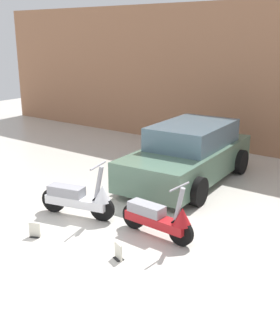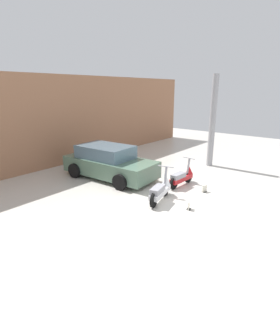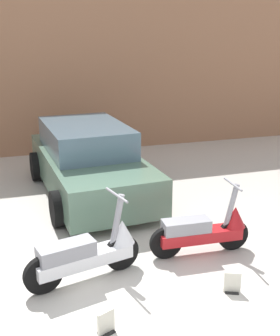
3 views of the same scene
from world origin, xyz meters
TOP-DOWN VIEW (x-y plane):
  - ground_plane at (0.00, 0.00)m, footprint 28.00×28.00m
  - wall_back at (0.00, 7.09)m, footprint 19.60×0.12m
  - scooter_front_left at (-0.46, 0.96)m, footprint 1.50×0.66m
  - scooter_front_right at (1.20, 1.13)m, footprint 1.45×0.52m
  - car_rear_left at (0.10, 3.95)m, footprint 2.09×4.00m
  - placard_near_left_scooter at (-0.49, -0.10)m, footprint 0.20×0.17m
  - placard_near_right_scooter at (1.11, 0.16)m, footprint 0.20×0.17m

SIDE VIEW (x-z plane):
  - ground_plane at x=0.00m, z-range 0.00..0.00m
  - placard_near_left_scooter at x=-0.49m, z-range -0.02..0.24m
  - placard_near_right_scooter at x=1.11m, z-range -0.02..0.24m
  - scooter_front_right at x=1.20m, z-range -0.15..0.86m
  - scooter_front_left at x=-0.46m, z-range -0.15..0.91m
  - car_rear_left at x=0.10m, z-range -0.03..1.29m
  - wall_back at x=0.00m, z-range 0.00..4.16m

